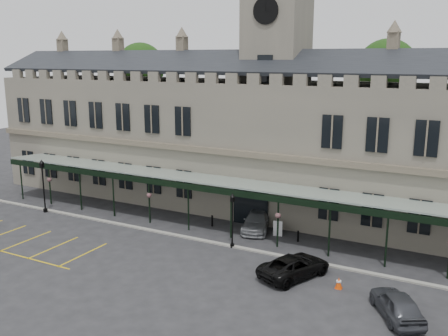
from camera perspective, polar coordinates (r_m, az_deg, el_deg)
The scene contains 17 objects.
ground at distance 34.71m, azimuth -4.76°, elevation -11.65°, with size 140.00×140.00×0.00m, color #252527.
station_building at distance 46.47m, azimuth 5.76°, elevation 2.92°, with size 60.00×10.36×17.30m.
clock_tower at distance 45.91m, azimuth 5.99°, elevation 11.13°, with size 5.60×5.60×24.80m.
canopy at distance 39.92m, azimuth 0.99°, elevation -4.64°, with size 50.00×4.10×4.30m.
kerb at distance 39.05m, azimuth -0.35°, elevation -8.68°, with size 60.00×0.40×0.12m, color gray.
parking_markings at distance 42.53m, azimuth -22.15°, elevation -7.93°, with size 16.00×6.00×0.01m, color gold, non-canonical shape.
tree_behind_left at distance 64.81m, azimuth -9.49°, elevation 11.18°, with size 6.00×6.00×16.00m.
tree_behind_mid at distance 52.36m, azimuth 18.09°, elevation 10.44°, with size 6.00×6.00×16.00m.
lamp_post_left at distance 49.10m, azimuth -19.98°, elevation -1.43°, with size 0.47×0.47×5.02m.
lamp_post_mid at distance 37.73m, azimuth 0.97°, elevation -5.46°, with size 0.41×0.41×4.28m.
traffic_cone at distance 32.89m, azimuth 12.98°, elevation -12.69°, with size 0.46×0.46×0.74m.
sign_board at distance 40.88m, azimuth 6.16°, elevation -6.92°, with size 0.74×0.20×1.27m.
bollard_left at distance 42.99m, azimuth -1.37°, elevation -6.06°, with size 0.17×0.17×0.96m, color black.
bollard_right at distance 39.98m, azimuth 8.45°, elevation -7.72°, with size 0.16×0.16×0.89m, color black.
car_taxi at distance 42.20m, azimuth 3.77°, elevation -6.06°, with size 2.09×5.15×1.50m, color gray.
car_van at distance 33.85m, azimuth 8.06°, elevation -11.05°, with size 2.41×5.24×1.46m, color black.
car_right_a at distance 30.28m, azimuth 19.16°, elevation -14.53°, with size 1.83×4.56×1.55m, color #393C41.
Camera 1 is at (17.31, -26.51, 14.23)m, focal length 40.00 mm.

